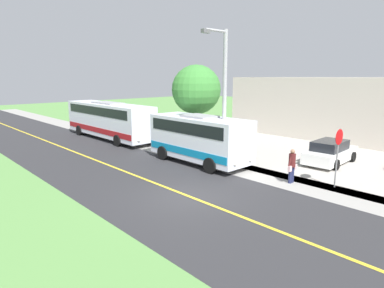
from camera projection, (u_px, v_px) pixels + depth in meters
The scene contains 13 objects.
ground_plane at pixel (188, 196), 14.91m from camera, with size 120.00×120.00×0.00m, color #548442.
road_surface at pixel (188, 196), 14.91m from camera, with size 8.00×100.00×0.01m, color #28282B.
sidewalk at pixel (257, 173), 18.38m from camera, with size 2.40×100.00×0.01m, color gray.
parking_lot_surface at pixel (363, 161), 21.03m from camera, with size 14.00×36.00×0.01m, color #9E9991.
road_centre_line at pixel (188, 196), 14.91m from camera, with size 0.16×100.00×0.00m, color gold.
shuttle_bus_front at pixel (199, 137), 20.41m from camera, with size 2.70×7.00×2.99m.
transit_bus_rear at pixel (109, 119), 28.44m from camera, with size 2.61×11.13×3.17m.
pedestrian_with_bags at pixel (292, 165), 16.59m from camera, with size 0.72×0.34×1.75m.
stop_sign at pixel (338, 148), 15.72m from camera, with size 0.76×0.07×2.88m.
street_light_pole at pixel (223, 93), 18.95m from camera, with size 1.97×0.24×7.92m.
parked_car_near at pixel (330, 152), 20.44m from camera, with size 4.48×2.18×1.45m.
tree_curbside at pixel (196, 90), 24.16m from camera, with size 3.62×3.62×6.19m.
commercial_building at pixel (367, 108), 28.82m from camera, with size 10.00×22.19×5.26m, color beige.
Camera 1 is at (9.48, 10.49, 5.31)m, focal length 30.77 mm.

